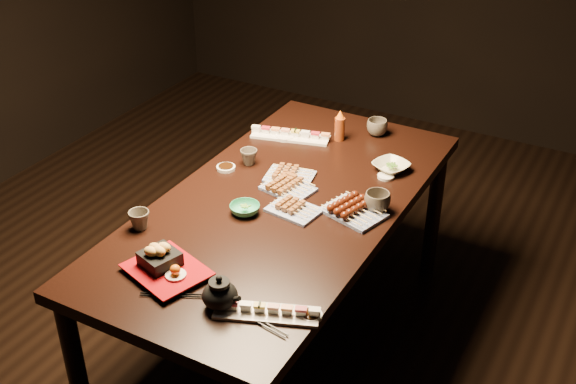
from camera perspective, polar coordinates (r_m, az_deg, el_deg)
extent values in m
plane|color=black|center=(3.47, -3.73, -10.02)|extent=(5.00, 5.00, 0.00)
cube|color=black|center=(3.11, -0.45, -6.67)|extent=(0.98, 1.84, 0.75)
imported|color=#339D6C|center=(2.82, -3.44, -1.36)|extent=(0.14, 0.14, 0.04)
imported|color=beige|center=(3.14, 8.14, 2.00)|extent=(0.19, 0.19, 0.04)
imported|color=#4F473C|center=(2.77, -11.66, -2.18)|extent=(0.10, 0.10, 0.07)
imported|color=#4F473C|center=(2.84, 7.07, -0.77)|extent=(0.14, 0.14, 0.08)
imported|color=#4F473C|center=(3.16, -3.11, 2.78)|extent=(0.09, 0.09, 0.07)
imported|color=#4F473C|center=(3.43, 7.05, 5.09)|extent=(0.11, 0.11, 0.08)
cylinder|color=maroon|center=(3.35, 4.11, 5.29)|extent=(0.05, 0.05, 0.15)
cylinder|color=white|center=(3.14, -4.92, 1.92)|extent=(0.09, 0.09, 0.01)
cylinder|color=white|center=(3.09, 7.73, 1.22)|extent=(0.09, 0.09, 0.01)
cylinder|color=white|center=(2.33, 1.86, -9.73)|extent=(0.09, 0.09, 0.01)
cylinder|color=white|center=(3.39, -0.25, 4.37)|extent=(0.11, 0.11, 0.02)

